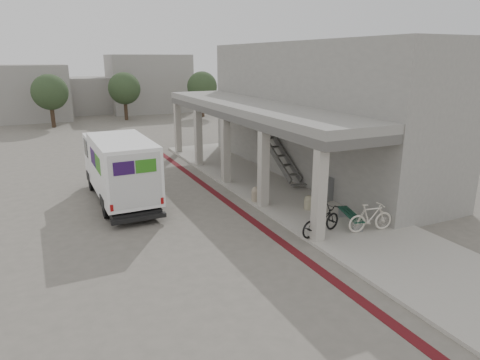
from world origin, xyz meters
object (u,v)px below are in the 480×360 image
bicycle_black (321,221)px  fedex_truck (119,167)px  utility_cabinet (325,189)px  bicycle_cream (371,217)px  bench (350,217)px

bicycle_black → fedex_truck: bearing=24.4°
utility_cabinet → bicycle_black: bearing=-135.1°
bicycle_cream → utility_cabinet: bearing=-1.8°
bench → bicycle_black: (-1.57, -0.28, 0.20)m
bench → utility_cabinet: bearing=90.1°
utility_cabinet → bicycle_cream: size_ratio=0.58×
fedex_truck → utility_cabinet: 9.18m
fedex_truck → bicycle_black: (5.74, -7.10, -0.96)m
bench → bicycle_black: 1.61m
bicycle_black → utility_cabinet: bearing=-53.0°
bench → bicycle_cream: bicycle_cream is taller
bench → bicycle_cream: 0.91m
bicycle_cream → bicycle_black: bearing=80.8°
bicycle_black → bicycle_cream: size_ratio=1.08×
fedex_truck → bicycle_cream: bearing=-46.4°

